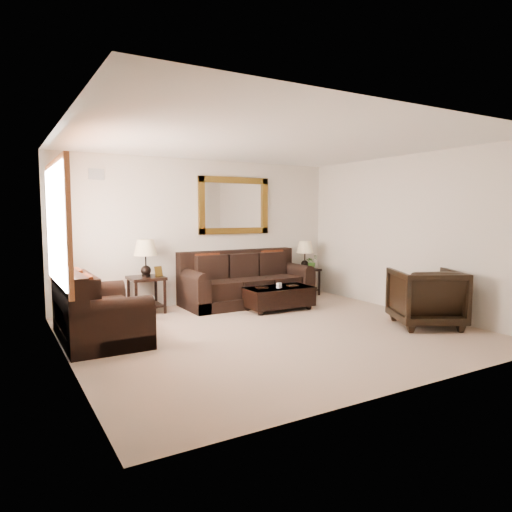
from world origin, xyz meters
TOP-DOWN VIEW (x-y plane):
  - room at (0.00, 0.00)m, footprint 5.51×5.01m
  - window at (-2.70, 0.90)m, footprint 0.07×1.96m
  - mirror at (0.67, 2.47)m, footprint 1.50×0.06m
  - air_vent at (-1.90, 2.48)m, footprint 0.25×0.02m
  - sofa at (0.67, 2.02)m, footprint 2.42×1.05m
  - loveseat at (-2.29, 0.84)m, footprint 1.01×1.70m
  - end_table_left at (-1.19, 2.17)m, footprint 0.57×0.57m
  - end_table_right at (2.18, 2.21)m, footprint 0.51×0.51m
  - coffee_table at (0.88, 1.21)m, footprint 1.22×0.69m
  - armchair at (2.18, -0.88)m, footprint 1.24×1.22m
  - potted_plant at (2.29, 2.11)m, footprint 0.30×0.32m

SIDE VIEW (x-z plane):
  - coffee_table at x=0.88m, z-range 0.00..0.51m
  - loveseat at x=-2.29m, z-range -0.13..0.83m
  - sofa at x=0.67m, z-range -0.14..0.85m
  - armchair at x=2.18m, z-range 0.00..0.96m
  - potted_plant at x=2.29m, z-range 0.56..0.77m
  - end_table_right at x=2.18m, z-range 0.17..1.29m
  - end_table_left at x=-1.19m, z-range 0.19..1.45m
  - room at x=0.00m, z-range 0.00..2.71m
  - window at x=-2.70m, z-range 0.72..2.38m
  - mirror at x=0.67m, z-range 1.30..2.40m
  - air_vent at x=-1.90m, z-range 2.26..2.44m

